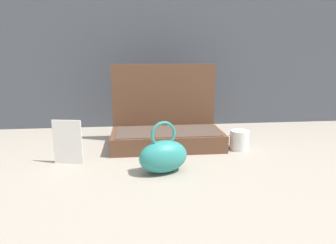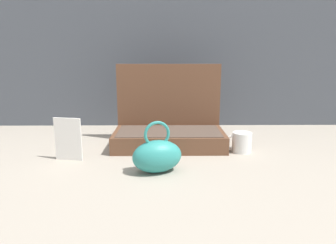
{
  "view_description": "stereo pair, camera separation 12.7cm",
  "coord_description": "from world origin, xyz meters",
  "px_view_note": "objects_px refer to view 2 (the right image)",
  "views": [
    {
      "loc": [
        -0.13,
        -1.25,
        0.42
      ],
      "look_at": [
        0.01,
        -0.02,
        0.15
      ],
      "focal_mm": 32.47,
      "sensor_mm": 36.0,
      "label": 1
    },
    {
      "loc": [
        -0.0,
        -1.26,
        0.42
      ],
      "look_at": [
        0.01,
        -0.02,
        0.15
      ],
      "focal_mm": 32.47,
      "sensor_mm": 36.0,
      "label": 2
    }
  ],
  "objects_px": {
    "teal_pouch_handbag": "(158,155)",
    "info_card_left": "(69,139)",
    "open_suitcase": "(170,127)",
    "coffee_mug": "(242,142)"
  },
  "relations": [
    {
      "from": "open_suitcase",
      "to": "teal_pouch_handbag",
      "type": "distance_m",
      "value": 0.35
    },
    {
      "from": "open_suitcase",
      "to": "coffee_mug",
      "type": "relative_size",
      "value": 4.21
    },
    {
      "from": "coffee_mug",
      "to": "info_card_left",
      "type": "bearing_deg",
      "value": -172.08
    },
    {
      "from": "open_suitcase",
      "to": "teal_pouch_handbag",
      "type": "bearing_deg",
      "value": -97.75
    },
    {
      "from": "open_suitcase",
      "to": "info_card_left",
      "type": "distance_m",
      "value": 0.47
    },
    {
      "from": "open_suitcase",
      "to": "coffee_mug",
      "type": "xyz_separation_m",
      "value": [
        0.32,
        -0.11,
        -0.04
      ]
    },
    {
      "from": "info_card_left",
      "to": "teal_pouch_handbag",
      "type": "bearing_deg",
      "value": -8.34
    },
    {
      "from": "teal_pouch_handbag",
      "to": "info_card_left",
      "type": "xyz_separation_m",
      "value": [
        -0.36,
        0.13,
        0.02
      ]
    },
    {
      "from": "coffee_mug",
      "to": "info_card_left",
      "type": "height_order",
      "value": "info_card_left"
    },
    {
      "from": "open_suitcase",
      "to": "info_card_left",
      "type": "xyz_separation_m",
      "value": [
        -0.41,
        -0.22,
        0.0
      ]
    }
  ]
}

